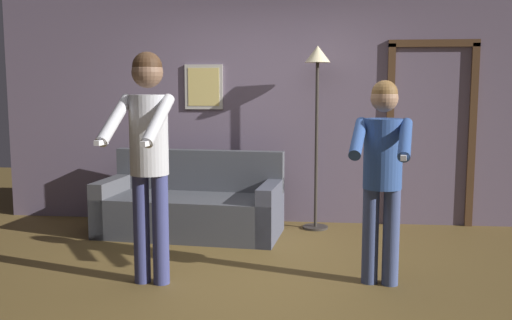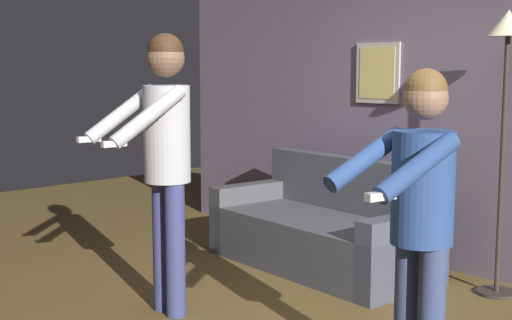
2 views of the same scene
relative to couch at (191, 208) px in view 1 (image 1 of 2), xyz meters
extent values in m
plane|color=brown|center=(0.83, -1.33, -0.28)|extent=(12.00, 12.00, 0.00)
cube|color=slate|center=(0.83, 0.69, 1.02)|extent=(6.40, 0.06, 2.60)
cube|color=#B7B2A8|center=(0.03, 0.64, 1.29)|extent=(0.44, 0.02, 0.51)
cube|color=#D5BC68|center=(0.03, 0.63, 1.29)|extent=(0.36, 0.01, 0.43)
cube|color=#4C331E|center=(2.15, 0.64, 0.74)|extent=(0.08, 0.04, 2.04)
cube|color=#4C331E|center=(3.05, 0.64, 0.74)|extent=(0.08, 0.04, 2.04)
cube|color=#4C331E|center=(2.60, 0.64, 1.76)|extent=(0.98, 0.04, 0.08)
cube|color=#484B51|center=(0.00, -0.04, -0.07)|extent=(1.97, 1.03, 0.42)
cube|color=#484B51|center=(0.03, 0.31, 0.37)|extent=(1.90, 0.32, 0.45)
cube|color=#47474D|center=(-0.87, 0.04, 0.01)|extent=(0.24, 0.86, 0.58)
cube|color=#474957|center=(0.86, -0.13, 0.01)|extent=(0.24, 0.86, 0.58)
cylinder|color=#332D28|center=(1.33, 0.36, -0.27)|extent=(0.28, 0.28, 0.02)
cylinder|color=#332D28|center=(1.33, 0.36, 0.65)|extent=(0.04, 0.04, 1.80)
cone|color=#F9EAB7|center=(1.33, 0.36, 1.64)|extent=(0.28, 0.28, 0.18)
cylinder|color=navy|center=(-0.06, -1.56, 0.16)|extent=(0.13, 0.13, 0.88)
cylinder|color=navy|center=(0.10, -1.57, 0.16)|extent=(0.13, 0.13, 0.88)
cylinder|color=#B2B2B7|center=(0.02, -1.56, 0.91)|extent=(0.30, 0.30, 0.62)
sphere|color=brown|center=(0.02, -1.56, 1.39)|extent=(0.24, 0.24, 0.24)
sphere|color=#382314|center=(0.02, -1.56, 1.44)|extent=(0.23, 0.23, 0.23)
cylinder|color=#B2B2B7|center=(-0.17, -1.78, 1.04)|extent=(0.14, 0.52, 0.37)
cube|color=white|center=(-0.20, -2.01, 0.89)|extent=(0.05, 0.15, 0.04)
cylinder|color=#B2B2B7|center=(0.16, -1.81, 1.04)|extent=(0.14, 0.52, 0.37)
cube|color=white|center=(0.14, -2.04, 0.89)|extent=(0.05, 0.15, 0.04)
cylinder|color=#3D4A77|center=(1.75, -1.39, 0.11)|extent=(0.13, 0.13, 0.77)
cylinder|color=#3D4A77|center=(1.91, -1.42, 0.11)|extent=(0.13, 0.13, 0.77)
cylinder|color=#2D4C8C|center=(1.83, -1.40, 0.77)|extent=(0.30, 0.30, 0.55)
sphere|color=#9E7556|center=(1.83, -1.40, 1.20)|extent=(0.21, 0.21, 0.21)
sphere|color=brown|center=(1.83, -1.40, 1.23)|extent=(0.20, 0.20, 0.20)
cylinder|color=#2D4C8C|center=(1.62, -1.58, 0.90)|extent=(0.18, 0.48, 0.29)
cylinder|color=#2D4C8C|center=(1.96, -1.65, 0.90)|extent=(0.18, 0.48, 0.29)
cube|color=white|center=(1.92, -1.86, 0.80)|extent=(0.07, 0.15, 0.04)
camera|label=1|loc=(1.29, -5.87, 1.27)|focal=40.00mm
camera|label=2|loc=(3.70, -4.30, 1.34)|focal=50.00mm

